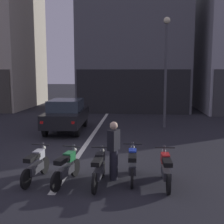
{
  "coord_description": "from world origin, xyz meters",
  "views": [
    {
      "loc": [
        2.08,
        -9.63,
        3.05
      ],
      "look_at": [
        1.1,
        2.0,
        1.4
      ],
      "focal_mm": 46.07,
      "sensor_mm": 36.0,
      "label": 1
    }
  ],
  "objects": [
    {
      "name": "motorcycle_blue_row_right_mid",
      "position": [
        2.0,
        -1.78,
        0.46
      ],
      "size": [
        0.55,
        1.67,
        0.98
      ],
      "color": "black",
      "rests_on": "ground"
    },
    {
      "name": "motorcycle_silver_row_leftmost",
      "position": [
        -0.7,
        -2.07,
        0.46
      ],
      "size": [
        0.55,
        1.67,
        0.98
      ],
      "color": "black",
      "rests_on": "ground"
    },
    {
      "name": "motorcycle_green_row_left_mid",
      "position": [
        0.2,
        -2.2,
        0.46
      ],
      "size": [
        0.57,
        1.64,
        0.98
      ],
      "color": "black",
      "rests_on": "ground"
    },
    {
      "name": "person_by_motorcycles",
      "position": [
        1.47,
        -1.82,
        0.86
      ],
      "size": [
        0.35,
        0.42,
        1.67
      ],
      "color": "#23232D",
      "rests_on": "ground"
    },
    {
      "name": "motorcycle_black_row_centre",
      "position": [
        1.1,
        -2.22,
        0.46
      ],
      "size": [
        0.55,
        1.67,
        0.98
      ],
      "color": "black",
      "rests_on": "ground"
    },
    {
      "name": "ground_plane",
      "position": [
        0.0,
        0.0,
        0.0
      ],
      "size": [
        120.0,
        120.0,
        0.0
      ],
      "primitive_type": "plane",
      "color": "#232328"
    },
    {
      "name": "motorcycle_red_row_rightmost",
      "position": [
        2.9,
        -2.11,
        0.46
      ],
      "size": [
        0.55,
        1.67,
        0.98
      ],
      "color": "black",
      "rests_on": "ground"
    },
    {
      "name": "lane_centre_line",
      "position": [
        0.0,
        6.0,
        0.0
      ],
      "size": [
        0.2,
        18.0,
        0.01
      ],
      "primitive_type": "cube",
      "color": "silver",
      "rests_on": "ground"
    },
    {
      "name": "car_black_crossing_near",
      "position": [
        -1.47,
        4.67,
        0.89
      ],
      "size": [
        1.91,
        4.16,
        1.64
      ],
      "color": "black",
      "rests_on": "ground"
    },
    {
      "name": "street_lamp",
      "position": [
        3.64,
        6.1,
        3.65
      ],
      "size": [
        0.36,
        0.36,
        5.88
      ],
      "color": "#47474C",
      "rests_on": "ground"
    }
  ]
}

